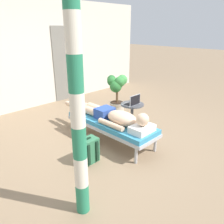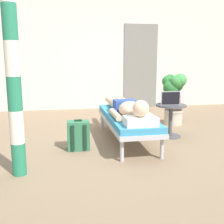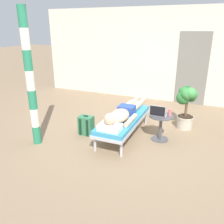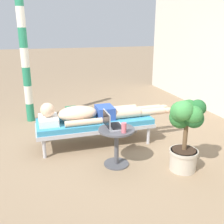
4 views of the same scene
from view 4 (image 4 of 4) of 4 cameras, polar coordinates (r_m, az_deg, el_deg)
The scene contains 9 objects.
ground_plane at distance 4.28m, azimuth -1.45°, elevation -6.68°, with size 40.00×40.00×0.00m, color #8C7256.
lounge_chair at distance 4.13m, azimuth -3.72°, elevation -2.50°, with size 0.61×1.82×0.42m.
person_reclining at distance 4.06m, azimuth -4.18°, elevation -0.28°, with size 0.53×2.17×0.32m.
side_table at distance 3.49m, azimuth 0.99°, elevation -6.23°, with size 0.48×0.48×0.52m.
laptop at distance 3.44m, azimuth -0.11°, elevation -2.52°, with size 0.31×0.24×0.23m.
drink_glass at distance 3.29m, azimuth 2.61°, elevation -3.46°, with size 0.06×0.06×0.13m, color #D86672.
backpack at distance 4.83m, azimuth -8.63°, elevation -1.44°, with size 0.30×0.26×0.42m.
potted_plant at distance 3.41m, azimuth 15.77°, elevation -3.11°, with size 0.43×0.49×0.97m.
porch_post at distance 5.23m, azimuth -18.48°, elevation 11.19°, with size 0.15×0.15×2.49m.
Camera 4 is at (3.74, -1.04, 1.80)m, focal length 41.94 mm.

